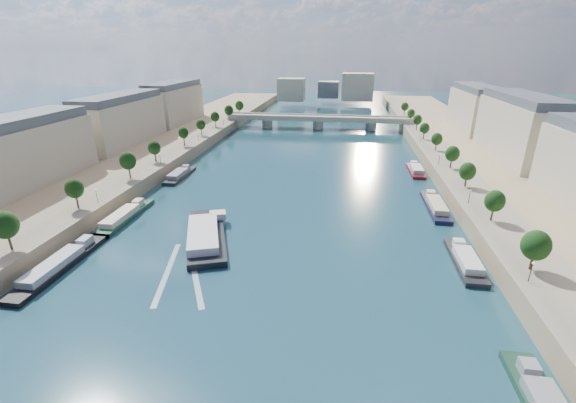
% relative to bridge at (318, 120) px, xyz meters
% --- Properties ---
extents(ground, '(700.00, 700.00, 0.00)m').
position_rel_bridge_xyz_m(ground, '(0.00, -115.04, -5.08)').
color(ground, '#0B3033').
rests_on(ground, ground).
extents(quay_left, '(44.00, 520.00, 5.00)m').
position_rel_bridge_xyz_m(quay_left, '(-72.00, -115.04, -2.58)').
color(quay_left, '#9E8460').
rests_on(quay_left, ground).
extents(quay_right, '(44.00, 520.00, 5.00)m').
position_rel_bridge_xyz_m(quay_right, '(72.00, -115.04, -2.58)').
color(quay_right, '#9E8460').
rests_on(quay_right, ground).
extents(pave_left, '(14.00, 520.00, 0.10)m').
position_rel_bridge_xyz_m(pave_left, '(-57.00, -115.04, -0.03)').
color(pave_left, gray).
rests_on(pave_left, quay_left).
extents(pave_right, '(14.00, 520.00, 0.10)m').
position_rel_bridge_xyz_m(pave_right, '(57.00, -115.04, -0.03)').
color(pave_right, gray).
rests_on(pave_right, quay_right).
extents(trees_left, '(4.80, 268.80, 8.26)m').
position_rel_bridge_xyz_m(trees_left, '(-55.00, -113.04, 5.39)').
color(trees_left, '#382B1E').
rests_on(trees_left, ground).
extents(trees_right, '(4.80, 268.80, 8.26)m').
position_rel_bridge_xyz_m(trees_right, '(55.00, -105.04, 5.39)').
color(trees_right, '#382B1E').
rests_on(trees_right, ground).
extents(lamps_left, '(0.36, 200.36, 4.28)m').
position_rel_bridge_xyz_m(lamps_left, '(-52.50, -125.04, 2.70)').
color(lamps_left, black).
rests_on(lamps_left, ground).
extents(lamps_right, '(0.36, 200.36, 4.28)m').
position_rel_bridge_xyz_m(lamps_right, '(52.50, -110.04, 2.70)').
color(lamps_right, black).
rests_on(lamps_right, ground).
extents(buildings_left, '(16.00, 226.00, 23.20)m').
position_rel_bridge_xyz_m(buildings_left, '(-85.00, -103.04, 11.37)').
color(buildings_left, '#C1B594').
rests_on(buildings_left, ground).
extents(buildings_right, '(16.00, 226.00, 23.20)m').
position_rel_bridge_xyz_m(buildings_right, '(85.00, -103.04, 11.37)').
color(buildings_right, '#C1B594').
rests_on(buildings_right, ground).
extents(skyline, '(79.00, 42.00, 22.00)m').
position_rel_bridge_xyz_m(skyline, '(3.19, 104.48, 9.57)').
color(skyline, '#C1B594').
rests_on(skyline, ground).
extents(bridge, '(112.00, 12.00, 8.15)m').
position_rel_bridge_xyz_m(bridge, '(0.00, 0.00, 0.00)').
color(bridge, '#C1B79E').
rests_on(bridge, ground).
extents(tour_barge, '(19.14, 32.60, 4.26)m').
position_rel_bridge_xyz_m(tour_barge, '(-17.72, -152.88, -3.83)').
color(tour_barge, black).
rests_on(tour_barge, ground).
extents(wake, '(16.30, 25.61, 0.04)m').
position_rel_bridge_xyz_m(wake, '(-17.72, -169.39, -5.06)').
color(wake, silver).
rests_on(wake, ground).
extents(moored_barges_left, '(5.00, 155.24, 3.60)m').
position_rel_bridge_xyz_m(moored_barges_left, '(-45.50, -174.18, -4.24)').
color(moored_barges_left, '#181D35').
rests_on(moored_barges_left, ground).
extents(moored_barges_right, '(5.00, 164.83, 3.60)m').
position_rel_bridge_xyz_m(moored_barges_right, '(45.50, -159.06, -4.24)').
color(moored_barges_right, black).
rests_on(moored_barges_right, ground).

